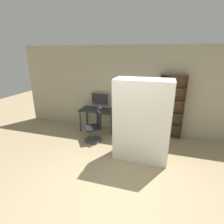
{
  "coord_description": "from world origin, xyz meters",
  "views": [
    {
      "loc": [
        0.78,
        -2.36,
        2.47
      ],
      "look_at": [
        -0.43,
        1.64,
        1.05
      ],
      "focal_mm": 28.0,
      "sensor_mm": 36.0,
      "label": 1
    }
  ],
  "objects_px": {
    "bookshelf": "(168,106)",
    "mattress_far": "(143,119)",
    "office_chair": "(94,129)",
    "mattress_near": "(141,123)",
    "monitor": "(100,99)"
  },
  "relations": [
    {
      "from": "bookshelf",
      "to": "mattress_near",
      "type": "relative_size",
      "value": 0.97
    },
    {
      "from": "office_chair",
      "to": "mattress_near",
      "type": "distance_m",
      "value": 1.69
    },
    {
      "from": "monitor",
      "to": "office_chair",
      "type": "relative_size",
      "value": 0.66
    },
    {
      "from": "mattress_far",
      "to": "monitor",
      "type": "bearing_deg",
      "value": 140.78
    },
    {
      "from": "bookshelf",
      "to": "mattress_far",
      "type": "relative_size",
      "value": 0.97
    },
    {
      "from": "bookshelf",
      "to": "office_chair",
      "type": "bearing_deg",
      "value": -155.09
    },
    {
      "from": "bookshelf",
      "to": "mattress_near",
      "type": "height_order",
      "value": "mattress_near"
    },
    {
      "from": "bookshelf",
      "to": "mattress_far",
      "type": "distance_m",
      "value": 1.41
    },
    {
      "from": "office_chair",
      "to": "mattress_far",
      "type": "height_order",
      "value": "mattress_far"
    },
    {
      "from": "monitor",
      "to": "office_chair",
      "type": "height_order",
      "value": "monitor"
    },
    {
      "from": "monitor",
      "to": "mattress_far",
      "type": "bearing_deg",
      "value": -39.22
    },
    {
      "from": "monitor",
      "to": "bookshelf",
      "type": "relative_size",
      "value": 0.31
    },
    {
      "from": "mattress_near",
      "to": "mattress_far",
      "type": "relative_size",
      "value": 1.0
    },
    {
      "from": "office_chair",
      "to": "bookshelf",
      "type": "xyz_separation_m",
      "value": [
        1.99,
        0.92,
        0.6
      ]
    },
    {
      "from": "office_chair",
      "to": "bookshelf",
      "type": "distance_m",
      "value": 2.28
    }
  ]
}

